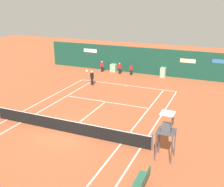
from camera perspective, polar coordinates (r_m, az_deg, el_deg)
name	(u,v)px	position (r m, az deg, el deg)	size (l,w,h in m)	color
ground_plane	(71,129)	(19.80, -8.42, -7.25)	(80.00, 80.00, 0.01)	#B25633
tennis_net	(67,126)	(19.14, -9.39, -6.57)	(12.10, 0.10, 1.07)	#4C4C51
sponsor_back_wall	(142,61)	(33.58, 6.15, 6.69)	(25.00, 1.02, 3.16)	#144233
umpire_chair	(167,129)	(15.68, 11.27, -7.26)	(1.00, 1.00, 2.85)	#47474C
player_bench	(142,180)	(13.89, 6.27, -17.34)	(0.54, 1.57, 0.88)	#38383D
player_on_baseline	(92,77)	(29.04, -4.23, 3.53)	(0.75, 0.63, 1.77)	black
ball_kid_right_post	(120,67)	(33.38, 1.59, 5.41)	(0.46, 0.19, 1.37)	black
ball_kid_left_post	(102,66)	(34.29, -2.09, 5.78)	(0.45, 0.23, 1.37)	black
ball_kid_centre_post	(131,69)	(32.90, 3.98, 5.03)	(0.42, 0.17, 1.24)	black
tennis_ball_near_service_line	(74,122)	(20.67, -7.79, -5.94)	(0.07, 0.07, 0.07)	#CCE033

